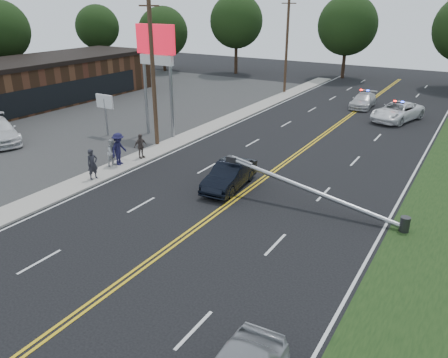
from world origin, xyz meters
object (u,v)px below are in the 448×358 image
Objects in this scene: utility_pole_far at (287,45)px; emergency_a at (397,112)px; pylon_sign at (156,54)px; fallen_streetlight at (321,194)px; bystander_a at (92,164)px; bystander_c at (119,149)px; emergency_b at (363,100)px; crashed_sedan at (229,175)px; small_sign at (105,105)px; bystander_d at (141,146)px; utility_pole_mid at (153,72)px; bystander_b at (113,152)px.

utility_pole_far is 1.81× the size of emergency_a.
pylon_sign reaches higher than fallen_streetlight.
pylon_sign is at bearing 26.57° from bystander_a.
utility_pole_far is at bearing -7.57° from bystander_c.
emergency_b is at bearing 99.91° from fallen_streetlight.
fallen_streetlight reaches higher than crashed_sedan.
bystander_a is at bearing -100.90° from emergency_a.
pylon_sign reaches higher than small_sign.
crashed_sedan is 0.95× the size of emergency_b.
fallen_streetlight is at bearing -72.28° from emergency_a.
bystander_a is at bearing -167.62° from bystander_d.
pylon_sign is 5.01× the size of bystander_d.
emergency_a is 22.29m from bystander_d.
emergency_a is at bearing -24.98° from utility_pole_far.
utility_pole_mid is 1.00× the size of utility_pole_far.
utility_pole_mid reaches higher than emergency_b.
bystander_d is (-0.06, 4.09, -0.08)m from bystander_a.
emergency_a is at bearing 90.98° from fallen_streetlight.
small_sign is 1.94× the size of bystander_d.
bystander_b reaches higher than crashed_sedan.
crashed_sedan is 7.50m from bystander_c.
emergency_b is at bearing 153.88° from emergency_a.
bystander_d is at bearing 167.56° from crashed_sedan.
utility_pole_mid is at bearing -90.00° from utility_pole_far.
crashed_sedan is at bearing 177.59° from fallen_streetlight.
emergency_a is 3.30× the size of bystander_b.
emergency_b is (1.14, 23.18, -0.05)m from crashed_sedan.
bystander_b is at bearing 176.48° from bystander_d.
bystander_d is at bearing -87.66° from utility_pole_far.
bystander_a is at bearing -163.44° from bystander_b.
bystander_d is at bearing 174.67° from fallen_streetlight.
utility_pole_far is 27.39m from crashed_sedan.
utility_pole_mid and utility_pole_far have the same top height.
crashed_sedan is (12.96, -3.78, -1.62)m from small_sign.
bystander_c is at bearing -179.83° from bystander_d.
small_sign is 0.71× the size of crashed_sedan.
bystander_a is at bearing -87.87° from utility_pole_far.
utility_pole_far is 10.62m from emergency_b.
utility_pole_far reaches higher than bystander_a.
emergency_a is at bearing 71.08° from crashed_sedan.
emergency_b is (14.10, 19.40, -1.67)m from small_sign.
utility_pole_far is 6.26× the size of bystander_d.
pylon_sign reaches higher than bystander_d.
bystander_a is 4.09m from bystander_d.
fallen_streetlight is 12.91m from bystander_b.
bystander_b is 1.05× the size of bystander_d.
bystander_b is (-12.89, -0.77, 0.04)m from fallen_streetlight.
crashed_sedan is 7.76m from bystander_a.
fallen_streetlight is 2.05× the size of emergency_b.
utility_pole_far reaches higher than crashed_sedan.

